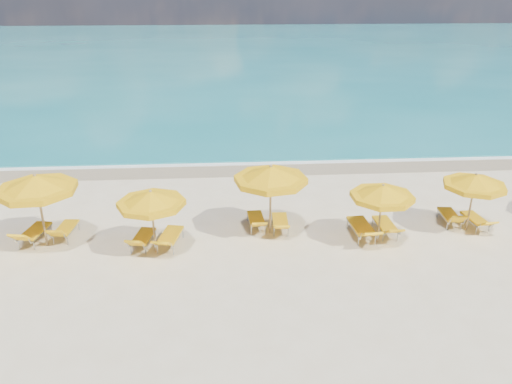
{
  "coord_description": "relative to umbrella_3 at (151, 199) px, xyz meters",
  "views": [
    {
      "loc": [
        -1.14,
        -15.18,
        8.35
      ],
      "look_at": [
        0.0,
        1.5,
        1.2
      ],
      "focal_mm": 35.0,
      "sensor_mm": 36.0,
      "label": 1
    }
  ],
  "objects": [
    {
      "name": "ground_plane",
      "position": [
        3.48,
        0.53,
        -1.91
      ],
      "size": [
        120.0,
        120.0,
        0.0
      ],
      "primitive_type": "plane",
      "color": "beige"
    },
    {
      "name": "umbrella_6",
      "position": [
        11.03,
        0.85,
        -0.04
      ],
      "size": [
        2.26,
        2.26,
        2.2
      ],
      "rotation": [
        0.0,
        0.0,
        0.05
      ],
      "color": "tan",
      "rests_on": "ground"
    },
    {
      "name": "lounger_5_left",
      "position": [
        7.07,
        0.53,
        -1.67
      ],
      "size": [
        0.76,
        2.04,
        0.82
      ],
      "rotation": [
        0.0,
        0.0,
        0.06
      ],
      "color": "#A5A8AD",
      "rests_on": "ground"
    },
    {
      "name": "wet_sand_band",
      "position": [
        3.48,
        7.93,
        -1.91
      ],
      "size": [
        120.0,
        2.6,
        0.01
      ],
      "primitive_type": "cube",
      "color": "tan",
      "rests_on": "ground"
    },
    {
      "name": "whitecap_near",
      "position": [
        -2.52,
        17.53,
        -1.91
      ],
      "size": [
        14.0,
        0.36,
        0.05
      ],
      "primitive_type": "cube",
      "color": "white",
      "rests_on": "ground"
    },
    {
      "name": "lounger_2_right",
      "position": [
        -3.25,
        1.23,
        -1.71
      ],
      "size": [
        0.69,
        1.66,
        0.77
      ],
      "rotation": [
        0.0,
        0.0,
        -0.09
      ],
      "color": "#A5A8AD",
      "rests_on": "ground"
    },
    {
      "name": "lounger_4_left",
      "position": [
        3.46,
        1.52,
        -1.71
      ],
      "size": [
        0.65,
        1.71,
        0.71
      ],
      "rotation": [
        0.0,
        0.0,
        0.06
      ],
      "color": "#A5A8AD",
      "rests_on": "ground"
    },
    {
      "name": "lounger_3_right",
      "position": [
        0.45,
        0.36,
        -1.69
      ],
      "size": [
        0.95,
        1.92,
        0.77
      ],
      "rotation": [
        0.0,
        0.0,
        -0.2
      ],
      "color": "#A5A8AD",
      "rests_on": "ground"
    },
    {
      "name": "umbrella_5",
      "position": [
        7.54,
        0.15,
        -0.06
      ],
      "size": [
        2.78,
        2.78,
        2.18
      ],
      "rotation": [
        0.0,
        0.0,
        -0.37
      ],
      "color": "tan",
      "rests_on": "ground"
    },
    {
      "name": "ocean",
      "position": [
        3.48,
        48.53,
        -1.91
      ],
      "size": [
        120.0,
        80.0,
        0.3
      ],
      "primitive_type": "cube",
      "color": "#16767D",
      "rests_on": "ground"
    },
    {
      "name": "lounger_5_right",
      "position": [
        7.99,
        0.72,
        -1.7
      ],
      "size": [
        0.64,
        1.78,
        0.72
      ],
      "rotation": [
        0.0,
        0.0,
        0.03
      ],
      "color": "#A5A8AD",
      "rests_on": "ground"
    },
    {
      "name": "umbrella_4",
      "position": [
        3.92,
        1.08,
        0.3
      ],
      "size": [
        3.0,
        3.0,
        2.6
      ],
      "rotation": [
        0.0,
        0.0,
        -0.19
      ],
      "color": "tan",
      "rests_on": "ground"
    },
    {
      "name": "lounger_2_left",
      "position": [
        -4.23,
        1.0,
        -1.69
      ],
      "size": [
        0.9,
        1.86,
        0.83
      ],
      "rotation": [
        0.0,
        0.0,
        -0.18
      ],
      "color": "#A5A8AD",
      "rests_on": "ground"
    },
    {
      "name": "lounger_3_left",
      "position": [
        -0.46,
        0.39,
        -1.71
      ],
      "size": [
        0.84,
        1.73,
        0.76
      ],
      "rotation": [
        0.0,
        0.0,
        -0.18
      ],
      "color": "#A5A8AD",
      "rests_on": "ground"
    },
    {
      "name": "foam_line",
      "position": [
        3.48,
        8.73,
        -1.91
      ],
      "size": [
        120.0,
        1.2,
        0.03
      ],
      "primitive_type": "cube",
      "color": "white",
      "rests_on": "ground"
    },
    {
      "name": "lounger_6_left",
      "position": [
        10.6,
        1.35,
        -1.71
      ],
      "size": [
        0.68,
        1.65,
        0.78
      ],
      "rotation": [
        0.0,
        0.0,
        -0.08
      ],
      "color": "#A5A8AD",
      "rests_on": "ground"
    },
    {
      "name": "umbrella_3",
      "position": [
        0.0,
        0.0,
        0.0
      ],
      "size": [
        2.33,
        2.33,
        2.24
      ],
      "rotation": [
        0.0,
        0.0,
        0.05
      ],
      "color": "tan",
      "rests_on": "ground"
    },
    {
      "name": "whitecap_far",
      "position": [
        11.48,
        24.53,
        -1.91
      ],
      "size": [
        18.0,
        0.3,
        0.05
      ],
      "primitive_type": "cube",
      "color": "white",
      "rests_on": "ground"
    },
    {
      "name": "lounger_4_right",
      "position": [
        4.31,
        1.28,
        -1.71
      ],
      "size": [
        0.63,
        1.71,
        0.69
      ],
      "rotation": [
        0.0,
        0.0,
        -0.05
      ],
      "color": "#A5A8AD",
      "rests_on": "ground"
    },
    {
      "name": "umbrella_2",
      "position": [
        -3.73,
        0.7,
        0.32
      ],
      "size": [
        3.28,
        3.28,
        2.62
      ],
      "rotation": [
        0.0,
        0.0,
        -0.33
      ],
      "color": "tan",
      "rests_on": "ground"
    },
    {
      "name": "lounger_6_right",
      "position": [
        11.42,
        1.03,
        -1.72
      ],
      "size": [
        0.68,
        1.66,
        0.68
      ],
      "rotation": [
        0.0,
        0.0,
        0.09
      ],
      "color": "#A5A8AD",
      "rests_on": "ground"
    }
  ]
}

